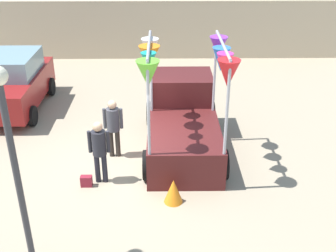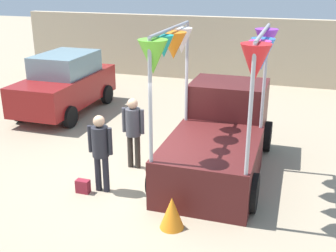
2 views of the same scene
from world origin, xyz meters
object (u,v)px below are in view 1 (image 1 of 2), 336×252
at_px(person_vendor, 113,123).
at_px(folded_kite_bundle_tangerine, 173,191).
at_px(street_lamp, 11,145).
at_px(handbag, 86,181).
at_px(vendor_truck, 183,116).
at_px(person_customer, 99,147).
at_px(parked_car, 15,83).

relative_size(person_vendor, folded_kite_bundle_tangerine, 2.78).
bearing_deg(street_lamp, handbag, 75.47).
xyz_separation_m(vendor_truck, person_customer, (-2.09, -1.82, 0.06)).
xyz_separation_m(parked_car, person_customer, (3.43, -4.47, 0.05)).
bearing_deg(handbag, person_vendor, 68.87).
xyz_separation_m(person_vendor, street_lamp, (-1.20, -3.93, 1.57)).
height_order(vendor_truck, person_customer, vendor_truck).
distance_m(parked_car, folded_kite_bundle_tangerine, 7.47).
xyz_separation_m(parked_car, folded_kite_bundle_tangerine, (5.20, -5.32, -0.64)).
relative_size(parked_car, person_customer, 2.42).
xyz_separation_m(person_customer, handbag, (-0.35, -0.20, -0.86)).
xyz_separation_m(parked_car, person_vendor, (3.63, -3.22, 0.06)).
bearing_deg(folded_kite_bundle_tangerine, handbag, 162.75).
bearing_deg(vendor_truck, person_customer, -138.95).
bearing_deg(parked_car, street_lamp, -71.22).
height_order(vendor_truck, street_lamp, street_lamp).
xyz_separation_m(person_customer, folded_kite_bundle_tangerine, (1.77, -0.86, -0.70)).
xyz_separation_m(parked_car, handbag, (3.08, -4.67, -0.80)).
height_order(person_vendor, folded_kite_bundle_tangerine, person_vendor).
distance_m(parked_car, street_lamp, 7.73).
relative_size(handbag, street_lamp, 0.07).
bearing_deg(person_vendor, parked_car, 138.43).
height_order(parked_car, person_vendor, parked_car).
bearing_deg(person_customer, vendor_truck, 41.05).
relative_size(person_vendor, handbag, 5.96).
relative_size(vendor_truck, folded_kite_bundle_tangerine, 6.79).
bearing_deg(vendor_truck, parked_car, 154.38).
bearing_deg(person_customer, handbag, -150.26).
height_order(handbag, folded_kite_bundle_tangerine, folded_kite_bundle_tangerine).
relative_size(vendor_truck, handbag, 14.55).
xyz_separation_m(person_vendor, handbag, (-0.56, -1.44, -0.87)).
bearing_deg(person_customer, person_vendor, 80.51).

